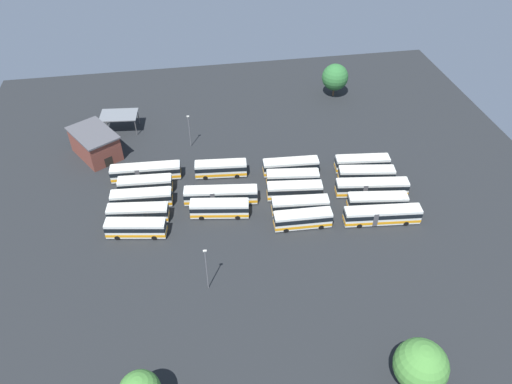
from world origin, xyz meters
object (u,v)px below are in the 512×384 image
(bus_row2_slot1, at_px, (300,205))
(bus_row2_slot4, at_px, (291,166))
(bus_row0_slot4, at_px, (146,172))
(maintenance_shelter, at_px, (119,115))
(depot_building, at_px, (95,144))
(lamp_post_near_entrance, at_px, (189,130))
(bus_row0_slot1, at_px, (138,213))
(bus_row3_slot2, at_px, (371,187))
(bus_row1_slot4, at_px, (221,168))
(bus_row3_slot0, at_px, (382,215))
(bus_row0_slot3, at_px, (145,184))
(bus_row3_slot3, at_px, (366,174))
(tree_east_edge, at_px, (335,77))
(bus_row3_slot1, at_px, (377,201))
(bus_row1_slot2, at_px, (221,195))
(tree_northwest, at_px, (421,366))
(bus_row0_slot0, at_px, (136,228))
(lamp_post_by_building, at_px, (206,268))
(bus_row2_slot3, at_px, (293,178))
(bus_row0_slot2, at_px, (142,198))
(bus_row1_slot1, at_px, (220,208))
(bus_row2_slot0, at_px, (303,219))
(bus_row3_slot4, at_px, (362,163))
(bus_row2_slot2, at_px, (295,190))

(bus_row2_slot1, distance_m, bus_row2_slot4, 12.30)
(bus_row0_slot4, xyz_separation_m, maintenance_shelter, (-6.02, 19.90, 2.12))
(depot_building, relative_size, lamp_post_near_entrance, 1.72)
(bus_row0_slot1, bearing_deg, bus_row3_slot2, -0.18)
(bus_row1_slot4, xyz_separation_m, bus_row3_slot0, (27.93, -19.10, 0.00))
(lamp_post_near_entrance, bearing_deg, depot_building, 179.80)
(bus_row1_slot4, height_order, bus_row3_slot2, same)
(bus_row0_slot3, xyz_separation_m, bus_row3_slot3, (44.67, -4.26, 0.00))
(bus_row0_slot4, bearing_deg, tree_east_edge, 29.54)
(bus_row3_slot1, xyz_separation_m, tree_east_edge, (4.58, 44.28, 3.50))
(bus_row3_slot1, bearing_deg, depot_building, 153.53)
(bus_row2_slot4, distance_m, bus_row3_slot3, 15.59)
(bus_row1_slot2, bearing_deg, tree_northwest, -63.09)
(maintenance_shelter, bearing_deg, lamp_post_near_entrance, -31.10)
(bus_row0_slot4, bearing_deg, bus_row0_slot0, -95.52)
(bus_row0_slot4, relative_size, tree_east_edge, 1.65)
(bus_row3_slot1, bearing_deg, bus_row1_slot2, 166.78)
(bus_row2_slot1, height_order, lamp_post_by_building, lamp_post_by_building)
(bus_row2_slot3, height_order, bus_row2_slot4, same)
(tree_east_edge, bearing_deg, depot_building, -163.93)
(bus_row1_slot4, height_order, bus_row2_slot3, same)
(bus_row0_slot2, distance_m, tree_northwest, 57.22)
(bus_row0_slot3, xyz_separation_m, bus_row2_slot3, (29.50, -2.92, -0.00))
(bus_row0_slot3, bearing_deg, bus_row3_slot2, -10.66)
(bus_row1_slot1, bearing_deg, bus_row0_slot0, -170.10)
(lamp_post_by_building, bearing_deg, depot_building, 116.97)
(bus_row0_slot2, xyz_separation_m, bus_row2_slot3, (30.16, 1.15, -0.00))
(bus_row1_slot1, relative_size, bus_row3_slot0, 0.78)
(bus_row0_slot1, distance_m, bus_row3_slot3, 46.10)
(bus_row2_slot0, distance_m, tree_east_edge, 50.84)
(bus_row0_slot2, xyz_separation_m, lamp_post_by_building, (10.78, -22.31, 3.06))
(bus_row2_slot1, bearing_deg, bus_row0_slot1, 174.28)
(bus_row0_slot4, distance_m, bus_row3_slot2, 46.03)
(bus_row2_slot1, relative_size, tree_northwest, 1.21)
(bus_row1_slot4, xyz_separation_m, bus_row3_slot4, (29.63, -3.11, 0.00))
(bus_row2_slot0, bearing_deg, bus_row3_slot4, 41.55)
(bus_row0_slot2, relative_size, bus_row2_slot3, 1.09)
(bus_row3_slot4, xyz_separation_m, maintenance_shelter, (-51.11, 24.53, 2.12))
(bus_row2_slot2, xyz_separation_m, maintenance_shelter, (-35.01, 30.88, 2.12))
(bus_row2_slot3, bearing_deg, maintenance_shelter, 142.70)
(bus_row1_slot4, relative_size, bus_row2_slot0, 1.01)
(bus_row0_slot3, bearing_deg, bus_row3_slot3, -5.45)
(bus_row0_slot0, height_order, bus_row0_slot2, same)
(bus_row0_slot2, relative_size, tree_east_edge, 1.35)
(bus_row1_slot2, height_order, bus_row1_slot4, same)
(bus_row3_slot0, xyz_separation_m, depot_building, (-54.15, 31.01, 1.16))
(bus_row0_slot3, bearing_deg, bus_row1_slot4, 9.91)
(bus_row0_slot1, height_order, tree_northwest, tree_northwest)
(bus_row0_slot1, height_order, bus_row1_slot4, same)
(bus_row0_slot1, xyz_separation_m, bus_row3_slot3, (45.93, 3.94, 0.00))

